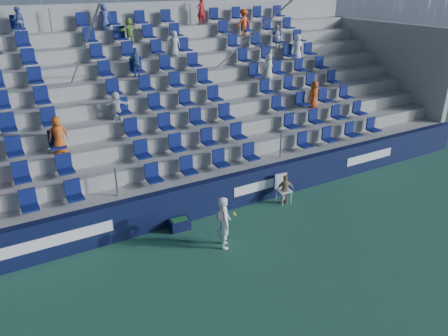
% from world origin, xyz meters
% --- Properties ---
extents(ground, '(70.00, 70.00, 0.00)m').
position_xyz_m(ground, '(0.00, 0.00, 0.00)').
color(ground, '#296047').
rests_on(ground, ground).
extents(sponsor_wall, '(24.00, 0.32, 1.20)m').
position_xyz_m(sponsor_wall, '(0.00, 3.15, 0.60)').
color(sponsor_wall, '#0E1434').
rests_on(sponsor_wall, ground).
extents(grandstand, '(24.00, 8.17, 6.63)m').
position_xyz_m(grandstand, '(-0.00, 8.24, 2.14)').
color(grandstand, '#9C9C97').
rests_on(grandstand, ground).
extents(tennis_player, '(0.69, 0.68, 1.59)m').
position_xyz_m(tennis_player, '(-0.68, 1.26, 0.80)').
color(tennis_player, white).
rests_on(tennis_player, ground).
extents(line_judge_chair, '(0.50, 0.51, 1.02)m').
position_xyz_m(line_judge_chair, '(2.44, 2.66, 0.58)').
color(line_judge_chair, white).
rests_on(line_judge_chair, ground).
extents(line_judge, '(0.67, 0.45, 1.05)m').
position_xyz_m(line_judge, '(2.44, 2.50, 0.52)').
color(line_judge, tan).
rests_on(line_judge, ground).
extents(ball_bin, '(0.64, 0.45, 0.35)m').
position_xyz_m(ball_bin, '(-1.41, 2.75, 0.19)').
color(ball_bin, '#0E1334').
rests_on(ball_bin, ground).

